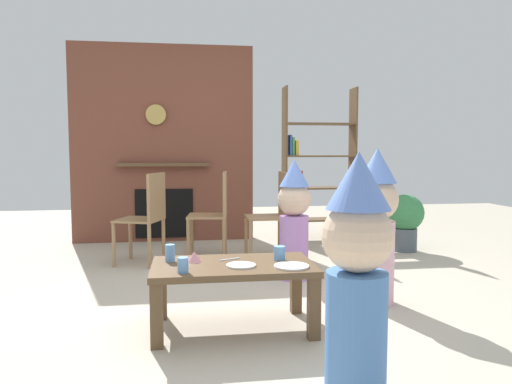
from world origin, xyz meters
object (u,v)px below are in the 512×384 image
Objects in this scene: paper_cup_near_right at (170,253)px; dining_chair_left at (148,213)px; potted_plant_tall at (405,218)px; child_by_the_chairs at (294,216)px; paper_plate_front at (241,265)px; paper_plate_rear at (291,266)px; dining_chair_middle at (216,209)px; bookshelf at (313,171)px; birthday_cake_slice at (194,257)px; child_with_cone_hat at (357,274)px; coffee_table at (233,275)px; paper_cup_center at (183,265)px; paper_cup_near_left at (280,253)px; dining_chair_right at (275,210)px; child_in_pink at (376,222)px.

paper_cup_near_right is 0.12× the size of dining_chair_left.
child_by_the_chairs is at bearing -146.54° from potted_plant_tall.
paper_plate_front is at bearing -133.83° from potted_plant_tall.
dining_chair_middle reaches higher than paper_plate_rear.
paper_cup_near_right is 1.74m from dining_chair_left.
bookshelf is 8.96× the size of paper_plate_rear.
paper_plate_front is 1.80× the size of birthday_cake_slice.
paper_cup_near_right is at bearing 12.96° from child_with_cone_hat.
paper_cup_center reaches higher than coffee_table.
paper_cup_near_left is at bearing 137.17° from dining_chair_left.
bookshelf reaches higher than paper_cup_near_left.
paper_cup_near_right is 0.10× the size of child_with_cone_hat.
dining_chair_left is at bearing 110.30° from paper_plate_front.
child_by_the_chairs reaches higher than potted_plant_tall.
bookshelf is at bearing -138.56° from dining_chair_middle.
paper_cup_near_left is 0.10× the size of dining_chair_right.
child_in_pink is at bearing 23.64° from paper_plate_front.
paper_plate_front is 0.17× the size of child_by_the_chairs.
paper_cup_near_left is (0.30, 0.06, 0.12)m from coffee_table.
coffee_table is 0.38m from paper_plate_rear.
paper_cup_center is 2.25m from dining_chair_middle.
coffee_table is at bearing 157.36° from paper_plate_rear.
child_by_the_chairs reaches higher than coffee_table.
paper_cup_near_left is 1.10m from child_by_the_chairs.
child_with_cone_hat is (0.68, -1.07, 0.14)m from birthday_cake_slice.
birthday_cake_slice is (-0.24, 0.08, 0.10)m from coffee_table.
coffee_table is at bearing 128.50° from dining_chair_left.
paper_cup_near_right is at bearing -16.09° from child_by_the_chairs.
paper_cup_near_left is at bearing -131.81° from potted_plant_tall.
dining_chair_right is (0.16, 2.86, -0.08)m from child_with_cone_hat.
paper_cup_center is at bearing -6.27° from child_by_the_chairs.
dining_chair_middle is (-1.07, 1.67, -0.09)m from child_in_pink.
child_in_pink is 2.01m from potted_plant_tall.
child_with_cone_hat is 3.50m from potted_plant_tall.
paper_cup_near_right is 0.77m from paper_plate_rear.
child_with_cone_hat reaches higher than potted_plant_tall.
bookshelf reaches higher than dining_chair_left.
child_by_the_chairs is (0.63, 1.10, 0.21)m from coffee_table.
birthday_cake_slice is at bearing 122.27° from dining_chair_left.
child_with_cone_hat is (0.14, -1.04, 0.13)m from paper_cup_near_left.
birthday_cake_slice is at bearing 64.67° from dining_chair_right.
child_with_cone_hat is (0.75, -0.80, 0.13)m from paper_cup_center.
paper_plate_front is 1.00m from child_with_cone_hat.
dining_chair_left reaches higher than birthday_cake_slice.
birthday_cake_slice is 0.11× the size of dining_chair_left.
coffee_table is at bearing -169.59° from paper_cup_near_left.
child_by_the_chairs is (0.87, 1.02, 0.10)m from birthday_cake_slice.
paper_plate_front is 0.20× the size of dining_chair_middle.
child_in_pink is at bearing 107.35° from dining_chair_right.
child_by_the_chairs is 1.64× the size of potted_plant_tall.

